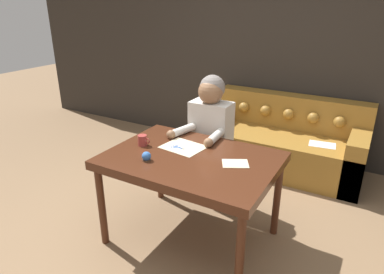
{
  "coord_description": "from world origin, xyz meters",
  "views": [
    {
      "loc": [
        1.17,
        -1.98,
        1.89
      ],
      "look_at": [
        -0.09,
        0.24,
        0.86
      ],
      "focal_mm": 32.0,
      "sensor_mm": 36.0,
      "label": 1
    }
  ],
  "objects_px": {
    "pin_cushion": "(146,157)",
    "person": "(210,138)",
    "dining_table": "(191,165)",
    "scissors": "(180,148)",
    "couch": "(283,143)",
    "mug": "(143,140)"
  },
  "relations": [
    {
      "from": "pin_cushion",
      "to": "person",
      "type": "bearing_deg",
      "value": 82.39
    },
    {
      "from": "person",
      "to": "dining_table",
      "type": "bearing_deg",
      "value": -76.86
    },
    {
      "from": "dining_table",
      "to": "scissors",
      "type": "relative_size",
      "value": 5.56
    },
    {
      "from": "scissors",
      "to": "pin_cushion",
      "type": "relative_size",
      "value": 3.3
    },
    {
      "from": "couch",
      "to": "pin_cushion",
      "type": "height_order",
      "value": "couch"
    },
    {
      "from": "couch",
      "to": "person",
      "type": "xyz_separation_m",
      "value": [
        -0.43,
        -1.08,
        0.36
      ]
    },
    {
      "from": "mug",
      "to": "pin_cushion",
      "type": "distance_m",
      "value": 0.3
    },
    {
      "from": "dining_table",
      "to": "pin_cushion",
      "type": "relative_size",
      "value": 18.32
    },
    {
      "from": "dining_table",
      "to": "pin_cushion",
      "type": "distance_m",
      "value": 0.36
    },
    {
      "from": "scissors",
      "to": "mug",
      "type": "xyz_separation_m",
      "value": [
        -0.3,
        -0.1,
        0.04
      ]
    },
    {
      "from": "couch",
      "to": "mug",
      "type": "distance_m",
      "value": 1.93
    },
    {
      "from": "person",
      "to": "mug",
      "type": "relative_size",
      "value": 11.24
    },
    {
      "from": "couch",
      "to": "scissors",
      "type": "height_order",
      "value": "couch"
    },
    {
      "from": "scissors",
      "to": "person",
      "type": "bearing_deg",
      "value": 88.29
    },
    {
      "from": "dining_table",
      "to": "pin_cushion",
      "type": "xyz_separation_m",
      "value": [
        -0.26,
        -0.23,
        0.11
      ]
    },
    {
      "from": "scissors",
      "to": "dining_table",
      "type": "bearing_deg",
      "value": -29.3
    },
    {
      "from": "person",
      "to": "mug",
      "type": "height_order",
      "value": "person"
    },
    {
      "from": "person",
      "to": "scissors",
      "type": "bearing_deg",
      "value": -91.71
    },
    {
      "from": "dining_table",
      "to": "person",
      "type": "xyz_separation_m",
      "value": [
        -0.14,
        0.62,
        -0.02
      ]
    },
    {
      "from": "person",
      "to": "scissors",
      "type": "xyz_separation_m",
      "value": [
        -0.02,
        -0.53,
        0.1
      ]
    },
    {
      "from": "couch",
      "to": "mug",
      "type": "xyz_separation_m",
      "value": [
        -0.75,
        -1.71,
        0.5
      ]
    },
    {
      "from": "dining_table",
      "to": "scissors",
      "type": "distance_m",
      "value": 0.2
    }
  ]
}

